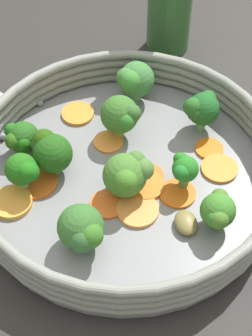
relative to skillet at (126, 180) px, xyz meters
The scene contains 29 objects.
ground_plane 0.01m from the skillet, ahead, with size 4.00×4.00×0.00m, color #282724.
skillet is the anchor object (origin of this frame).
skillet_rim_wall 0.03m from the skillet, ahead, with size 0.34×0.34×0.05m.
skillet_rivet_left 0.16m from the skillet, 88.80° to the right, with size 0.01×0.01×0.01m, color gray.
skillet_rivet_right 0.16m from the skillet, 64.46° to the right, with size 0.01×0.01×0.01m, color gray.
carrot_slice_0 0.11m from the skillet, 159.54° to the left, with size 0.03×0.03×0.00m, color orange.
carrot_slice_1 0.11m from the skillet, 101.87° to the right, with size 0.04×0.04×0.00m, color orange.
carrot_slice_2 0.13m from the skillet, 26.06° to the right, with size 0.04×0.04×0.01m, color gold.
carrot_slice_3 0.06m from the skillet, 113.21° to the left, with size 0.04×0.04×0.00m, color orange.
carrot_slice_4 0.03m from the skillet, 103.44° to the left, with size 0.04×0.04×0.01m, color orange.
carrot_slice_5 0.05m from the skillet, 20.25° to the left, with size 0.04×0.04×0.00m, color orange.
carrot_slice_6 0.01m from the skillet, 151.12° to the left, with size 0.04×0.04×0.00m, color orange.
carrot_slice_7 0.11m from the skillet, 142.59° to the left, with size 0.04×0.04×0.00m, color orange.
carrot_slice_8 0.06m from the skillet, 111.00° to the right, with size 0.03×0.03×0.00m, color orange.
carrot_slice_9 0.03m from the skillet, 135.29° to the left, with size 0.03×0.03×0.00m, color #D75F1D.
carrot_slice_10 0.05m from the skillet, 61.60° to the left, with size 0.05×0.05×0.00m, color #EE8D41.
carrot_slice_11 0.10m from the skillet, 37.69° to the right, with size 0.05×0.05×0.00m, color #D85F1B.
broccoli_floret_0 0.11m from the skillet, 21.52° to the left, with size 0.05×0.05×0.05m.
broccoli_floret_1 0.09m from the skillet, 51.01° to the right, with size 0.04×0.05×0.05m.
broccoli_floret_2 0.04m from the skillet, 50.06° to the left, with size 0.05×0.05×0.05m.
broccoli_floret_3 0.12m from the skillet, behind, with size 0.05×0.04×0.05m.
broccoli_floret_4 0.13m from the skillet, 137.79° to the right, with size 0.05×0.05×0.05m.
broccoli_floret_5 0.12m from the skillet, 33.83° to the right, with size 0.04×0.04×0.05m.
broccoli_floret_6 0.13m from the skillet, 60.47° to the right, with size 0.04×0.04×0.04m.
broccoli_floret_7 0.12m from the skillet, 101.43° to the left, with size 0.04×0.04×0.04m.
broccoli_floret_8 0.07m from the skillet, 127.97° to the right, with size 0.04×0.05×0.06m.
broccoli_floret_9 0.07m from the skillet, 125.19° to the left, with size 0.03×0.03×0.04m.
mushroom_piece_0 0.09m from the skillet, 91.35° to the left, with size 0.03×0.02×0.01m, color olive.
mushroom_piece_1 0.09m from the skillet, 64.80° to the right, with size 0.04×0.03×0.01m, color brown.
Camera 1 is at (0.27, 0.29, 0.50)m, focal length 60.00 mm.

